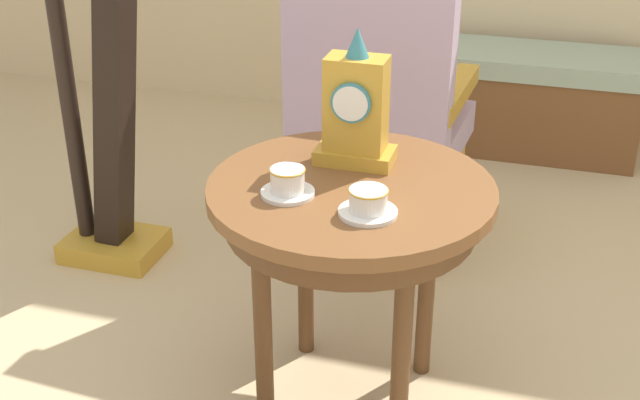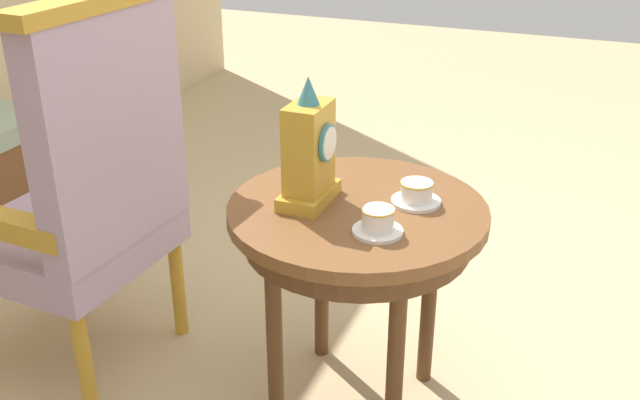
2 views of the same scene
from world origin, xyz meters
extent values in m
cylinder|color=brown|center=(-0.06, 0.09, 0.61)|extent=(0.68, 0.68, 0.03)
cylinder|color=#56351C|center=(-0.06, 0.09, 0.56)|extent=(0.60, 0.60, 0.07)
cylinder|color=#56351C|center=(0.11, 0.26, 0.30)|extent=(0.04, 0.04, 0.59)
cylinder|color=#56351C|center=(-0.22, 0.26, 0.30)|extent=(0.04, 0.04, 0.59)
cylinder|color=#56351C|center=(-0.22, -0.08, 0.30)|extent=(0.04, 0.04, 0.59)
cylinder|color=#56351C|center=(0.11, -0.08, 0.30)|extent=(0.04, 0.04, 0.59)
cylinder|color=white|center=(-0.18, -0.01, 0.63)|extent=(0.12, 0.12, 0.01)
cylinder|color=white|center=(-0.18, -0.01, 0.66)|extent=(0.08, 0.08, 0.06)
torus|color=gold|center=(-0.18, -0.01, 0.69)|extent=(0.08, 0.08, 0.00)
cylinder|color=white|center=(0.02, -0.05, 0.63)|extent=(0.13, 0.13, 0.01)
cylinder|color=white|center=(0.02, -0.05, 0.66)|extent=(0.08, 0.08, 0.05)
torus|color=gold|center=(0.02, -0.05, 0.68)|extent=(0.09, 0.09, 0.00)
cube|color=gold|center=(-0.08, 0.22, 0.64)|extent=(0.19, 0.11, 0.04)
cube|color=gold|center=(-0.08, 0.22, 0.78)|extent=(0.14, 0.09, 0.23)
cylinder|color=teal|center=(-0.08, 0.16, 0.80)|extent=(0.10, 0.01, 0.10)
cylinder|color=white|center=(-0.08, 0.16, 0.80)|extent=(0.08, 0.00, 0.08)
cone|color=teal|center=(-0.08, 0.22, 0.93)|extent=(0.06, 0.06, 0.07)
cube|color=#B299B7|center=(-0.17, 0.96, 0.41)|extent=(0.55, 0.55, 0.11)
cube|color=#B299B7|center=(-0.18, 0.74, 0.78)|extent=(0.52, 0.12, 0.64)
cube|color=gold|center=(0.06, 0.95, 0.57)|extent=(0.10, 0.47, 0.06)
cube|color=gold|center=(-0.40, 0.98, 0.57)|extent=(0.10, 0.47, 0.06)
cylinder|color=gold|center=(0.06, 1.17, 0.18)|extent=(0.04, 0.04, 0.35)
cylinder|color=gold|center=(-0.38, 1.20, 0.18)|extent=(0.04, 0.04, 0.35)
cylinder|color=gold|center=(0.04, 0.73, 0.18)|extent=(0.04, 0.04, 0.35)
cylinder|color=gold|center=(-0.40, 0.76, 0.18)|extent=(0.04, 0.04, 0.35)
cube|color=gold|center=(-1.02, 0.58, 0.04)|extent=(0.32, 0.24, 0.07)
cube|color=black|center=(-0.92, 0.58, 0.84)|extent=(0.28, 0.11, 1.56)
cube|color=#9EB299|center=(0.22, 1.95, 0.40)|extent=(1.05, 0.40, 0.08)
cube|color=brown|center=(0.22, 1.95, 0.18)|extent=(1.01, 0.38, 0.36)
camera|label=1|loc=(0.37, -1.59, 1.46)|focal=46.50mm
camera|label=2|loc=(-1.69, -0.47, 1.46)|focal=41.60mm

